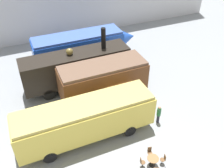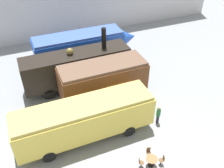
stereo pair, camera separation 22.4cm
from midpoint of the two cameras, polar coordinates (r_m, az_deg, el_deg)
name	(u,v)px [view 1 (the left image)]	position (r m, az deg, el deg)	size (l,w,h in m)	color
ground_plane	(117,104)	(22.83, 0.87, -4.57)	(80.00, 80.00, 0.00)	gray
backdrop_wall	(67,3)	(33.81, -10.48, 17.79)	(44.00, 0.15, 9.00)	silver
streamlined_locomotive	(85,45)	(28.41, -6.51, 8.91)	(11.89, 2.88, 3.33)	blue
steam_locomotive	(77,67)	(24.11, -8.34, 3.95)	(10.25, 2.42, 5.61)	black
passenger_coach_wooden	(103,79)	(21.93, -2.35, 1.07)	(7.60, 2.81, 3.83)	brown
passenger_coach_vintage	(86,118)	(18.79, -6.39, -7.82)	(10.40, 2.69, 3.25)	#E0C64C
cafe_table_near	(153,160)	(18.14, 8.96, -16.75)	(0.81, 0.81, 0.74)	black
cafe_chair_1	(164,159)	(18.39, 11.36, -16.44)	(0.38, 0.36, 0.87)	black
cafe_chair_2	(150,151)	(18.64, 8.25, -14.99)	(0.36, 0.38, 0.87)	black
cafe_chair_3	(142,162)	(18.02, 6.46, -17.27)	(0.38, 0.36, 0.87)	black
visitor_person	(159,114)	(20.80, 10.32, -6.72)	(0.34, 0.34, 1.74)	#262633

